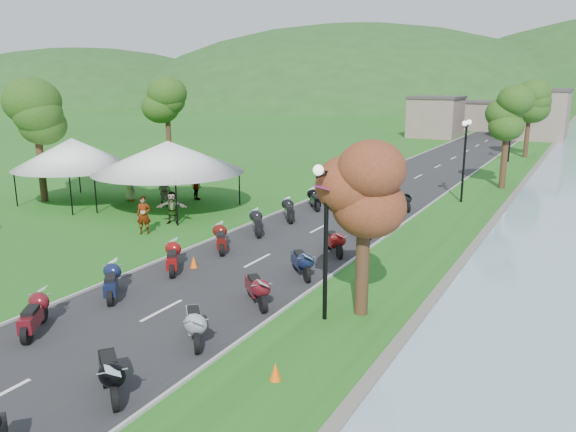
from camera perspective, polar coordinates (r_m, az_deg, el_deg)
The scene contains 11 objects.
road at distance 39.71m, azimuth 10.71°, elevation 2.68°, with size 7.00×120.00×0.02m, color #272729.
hills_backdrop at distance 197.63m, azimuth 25.71°, elevation 10.25°, with size 360.00×120.00×76.00m, color #285621, non-canonical shape.
far_building at distance 83.45m, azimuth 19.35°, elevation 9.57°, with size 18.00×16.00×5.00m, color slate.
moto_row_left at distance 21.63m, azimuth -14.33°, elevation -5.34°, with size 2.60×49.88×1.10m, color #331411, non-canonical shape.
moto_row_right at distance 17.96m, azimuth -6.09°, elevation -8.97°, with size 2.60×38.01×1.10m, color #331411, non-canonical shape.
vendor_tent_main at distance 33.57m, azimuth -11.98°, elevation 4.08°, with size 5.88×5.88×4.00m, color white, non-canonical shape.
vendor_tent_side at distance 36.82m, azimuth -20.90°, elevation 4.30°, with size 4.79×4.79×4.00m, color white, non-canonical shape.
tree_park_left at distance 37.87m, azimuth -24.12°, elevation 8.10°, with size 3.25×3.25×9.04m, color #2E5918, non-canonical shape.
tree_lakeside at distance 17.70m, azimuth 7.73°, elevation 0.19°, with size 2.41×2.41×6.71m, color #2E5918, non-canonical shape.
pedestrian_a at distance 28.69m, azimuth -14.34°, elevation -1.77°, with size 0.70×0.51×1.91m, color slate.
pedestrian_b at distance 34.74m, azimuth -12.36°, elevation 1.01°, with size 0.92×0.50×1.89m, color slate.
Camera 1 is at (11.97, 2.87, 7.46)m, focal length 35.00 mm.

